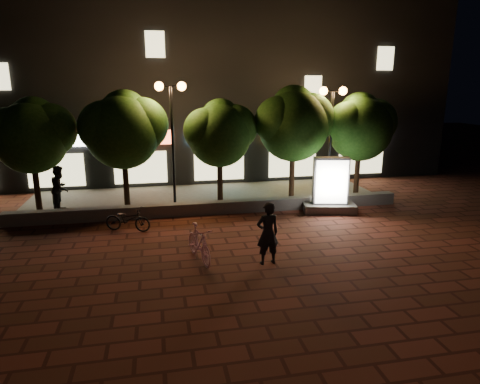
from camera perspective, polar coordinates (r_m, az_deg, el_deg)
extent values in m
plane|color=maroon|center=(13.51, -1.30, -7.90)|extent=(80.00, 80.00, 0.00)
cube|color=slate|center=(17.16, -3.66, -2.14)|extent=(16.00, 0.45, 0.50)
cube|color=slate|center=(19.61, -4.64, -0.70)|extent=(16.00, 5.00, 0.08)
cube|color=black|center=(25.41, -6.68, 14.00)|extent=(28.00, 8.00, 10.00)
cube|color=white|center=(21.94, -24.18, 6.52)|extent=(3.20, 0.12, 0.70)
cube|color=beige|center=(22.17, -23.79, 2.69)|extent=(2.60, 0.10, 1.60)
cube|color=#C34827|center=(21.42, -13.63, 7.21)|extent=(3.20, 0.12, 0.70)
cube|color=beige|center=(21.65, -13.40, 3.27)|extent=(2.60, 0.10, 1.60)
cube|color=#45CDEC|center=(21.64, -2.91, 7.66)|extent=(3.20, 0.12, 0.70)
cube|color=beige|center=(21.86, -2.86, 3.75)|extent=(2.60, 0.10, 1.60)
cube|color=#FF9B03|center=(22.57, 7.28, 7.84)|extent=(3.20, 0.12, 0.70)
cube|color=beige|center=(22.79, 7.16, 4.09)|extent=(2.60, 0.10, 1.60)
cube|color=white|center=(24.14, 16.40, 7.80)|extent=(3.20, 0.12, 0.70)
cube|color=beige|center=(24.34, 16.16, 4.29)|extent=(2.60, 0.10, 1.60)
cube|color=beige|center=(21.34, -11.53, 19.15)|extent=(0.90, 0.10, 1.20)
cube|color=beige|center=(22.77, 9.93, 13.86)|extent=(0.90, 0.10, 1.20)
cube|color=beige|center=(24.53, 19.23, 16.83)|extent=(0.90, 0.10, 1.20)
cylinder|color=black|center=(18.78, -26.01, 0.86)|extent=(0.24, 0.24, 2.25)
sphere|color=#275117|center=(18.47, -26.65, 6.58)|extent=(2.80, 2.80, 2.80)
sphere|color=#275117|center=(18.47, -24.49, 7.75)|extent=(2.10, 2.10, 2.10)
sphere|color=#275117|center=(18.48, -28.75, 7.12)|extent=(1.96, 1.96, 1.96)
sphere|color=#275117|center=(18.72, -26.32, 8.87)|extent=(1.82, 1.82, 1.82)
cylinder|color=black|center=(18.18, -15.32, 1.56)|extent=(0.24, 0.24, 2.34)
sphere|color=#275117|center=(17.86, -15.74, 7.81)|extent=(3.00, 3.00, 3.00)
sphere|color=#275117|center=(17.99, -13.35, 8.97)|extent=(2.25, 2.25, 2.25)
sphere|color=#275117|center=(17.75, -18.02, 8.43)|extent=(2.10, 2.10, 2.10)
sphere|color=#275117|center=(18.14, -15.51, 10.30)|extent=(1.95, 1.95, 1.95)
cylinder|color=black|center=(18.34, -2.75, 1.96)|extent=(0.24, 0.24, 2.21)
sphere|color=#275117|center=(18.04, -2.82, 7.69)|extent=(2.70, 2.70, 2.70)
sphere|color=#275117|center=(18.31, -0.81, 8.75)|extent=(2.03, 2.03, 2.02)
sphere|color=#275117|center=(17.78, -4.71, 8.37)|extent=(1.89, 1.89, 1.89)
sphere|color=#275117|center=(18.33, -2.70, 9.92)|extent=(1.76, 1.76, 1.76)
cylinder|color=black|center=(19.08, 7.10, 2.69)|extent=(0.24, 0.24, 2.43)
sphere|color=#275117|center=(18.78, 7.30, 8.88)|extent=(3.10, 3.10, 3.10)
sphere|color=#275117|center=(19.20, 9.36, 9.83)|extent=(2.33, 2.33, 2.33)
sphere|color=#275117|center=(18.40, 5.38, 9.61)|extent=(2.17, 2.17, 2.17)
sphere|color=#275117|center=(19.08, 7.32, 11.30)|extent=(2.01, 2.02, 2.02)
cylinder|color=black|center=(20.32, 15.70, 2.79)|extent=(0.24, 0.24, 2.29)
sphere|color=#275117|center=(20.04, 16.08, 8.24)|extent=(2.90, 2.90, 2.90)
sphere|color=#275117|center=(20.53, 17.70, 9.10)|extent=(2.18, 2.17, 2.17)
sphere|color=#275117|center=(19.59, 14.61, 8.94)|extent=(2.03, 2.03, 2.03)
sphere|color=#275117|center=(20.34, 16.02, 10.38)|extent=(1.89, 1.88, 1.88)
cylinder|color=black|center=(17.71, -9.15, 5.94)|extent=(0.12, 0.12, 5.00)
cylinder|color=black|center=(17.53, -9.48, 14.05)|extent=(0.90, 0.08, 0.08)
sphere|color=#FD983F|center=(17.52, -10.99, 13.99)|extent=(0.36, 0.36, 0.36)
sphere|color=#FD983F|center=(17.55, -7.97, 14.11)|extent=(0.36, 0.36, 0.36)
cylinder|color=black|center=(19.30, 12.22, 6.18)|extent=(0.12, 0.12, 4.80)
cylinder|color=black|center=(19.12, 12.61, 13.32)|extent=(0.90, 0.08, 0.08)
sphere|color=#FD983F|center=(18.95, 11.33, 13.37)|extent=(0.36, 0.36, 0.36)
sphere|color=#FD983F|center=(19.31, 13.86, 13.25)|extent=(0.36, 0.36, 0.36)
cube|color=slate|center=(17.78, 12.06, -2.10)|extent=(2.30, 1.49, 0.35)
cube|color=#4C4C51|center=(17.49, 12.25, 1.51)|extent=(1.49, 0.78, 1.94)
cube|color=white|center=(17.25, 12.41, 1.32)|extent=(1.26, 0.31, 1.77)
cube|color=white|center=(17.74, 12.10, 1.69)|extent=(1.26, 0.31, 1.77)
imported|color=pink|center=(12.59, -5.61, -6.98)|extent=(0.95, 1.89, 1.10)
imported|color=black|center=(12.21, 3.80, -5.66)|extent=(0.74, 0.53, 1.88)
imported|color=black|center=(15.57, -15.07, -3.61)|extent=(1.78, 1.15, 0.89)
imported|color=black|center=(18.64, -23.33, 0.47)|extent=(0.84, 1.01, 1.88)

